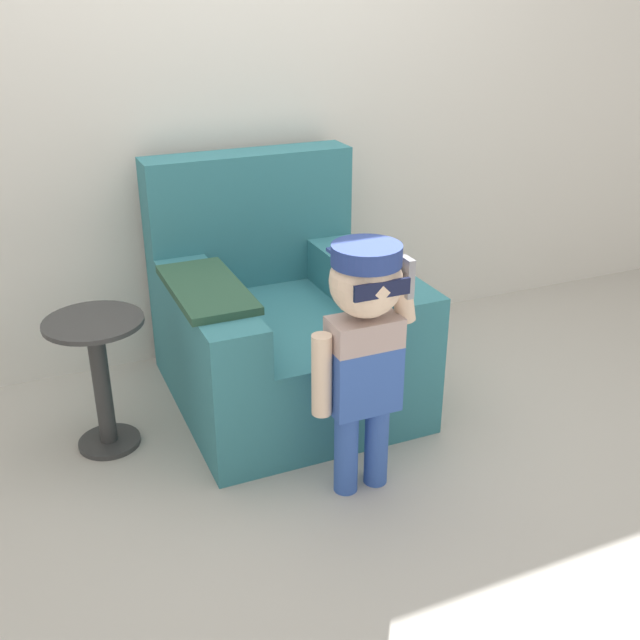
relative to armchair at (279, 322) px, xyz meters
name	(u,v)px	position (x,y,z in m)	size (l,w,h in m)	color
ground_plane	(291,413)	(-0.03, -0.21, -0.33)	(10.00, 10.00, 0.00)	#ADA89E
wall_back	(222,69)	(-0.03, 0.54, 0.97)	(10.00, 0.05, 2.60)	silver
armchair	(279,322)	(0.00, 0.00, 0.00)	(0.94, 1.03, 0.98)	teal
person_child	(364,333)	(0.01, -0.76, 0.28)	(0.37, 0.28, 0.91)	#3356AD
side_table	(100,372)	(-0.77, -0.13, -0.01)	(0.36, 0.36, 0.53)	#333333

